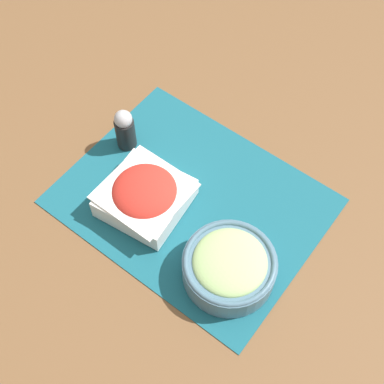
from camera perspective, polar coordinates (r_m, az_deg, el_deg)
name	(u,v)px	position (r m, az deg, el deg)	size (l,w,h in m)	color
ground_plane	(192,201)	(1.02, 0.00, -1.00)	(3.00, 3.00, 0.00)	brown
placemat	(192,201)	(1.02, 0.00, -0.94)	(0.48, 0.37, 0.00)	#195B6B
tomato_bowl	(145,195)	(0.99, -5.03, -0.34)	(0.16, 0.16, 0.07)	white
cucumber_bowl	(229,266)	(0.92, 4.01, -7.86)	(0.16, 0.16, 0.07)	slate
pepper_shaker	(125,129)	(1.06, -7.18, 6.70)	(0.04, 0.04, 0.10)	black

